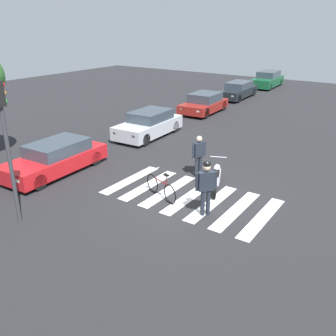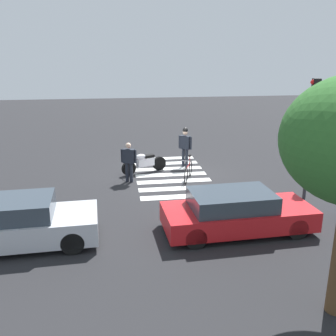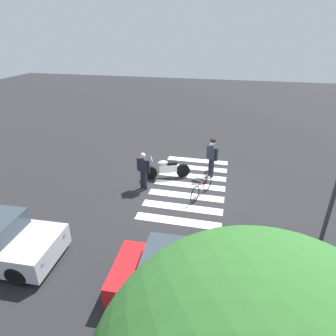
{
  "view_description": "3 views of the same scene",
  "coord_description": "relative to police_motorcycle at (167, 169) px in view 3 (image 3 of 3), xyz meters",
  "views": [
    {
      "loc": [
        -10.21,
        -6.05,
        5.83
      ],
      "look_at": [
        0.31,
        1.13,
        0.75
      ],
      "focal_mm": 39.59,
      "sensor_mm": 36.0,
      "label": 1
    },
    {
      "loc": [
        2.43,
        15.76,
        5.16
      ],
      "look_at": [
        0.33,
        1.39,
        0.74
      ],
      "focal_mm": 40.59,
      "sensor_mm": 36.0,
      "label": 2
    },
    {
      "loc": [
        -1.53,
        11.01,
        6.23
      ],
      "look_at": [
        0.8,
        0.73,
        1.1
      ],
      "focal_mm": 30.72,
      "sensor_mm": 36.0,
      "label": 3
    }
  ],
  "objects": [
    {
      "name": "police_motorcycle",
      "position": [
        0.0,
        0.0,
        0.0
      ],
      "size": [
        2.05,
        1.03,
        1.03
      ],
      "color": "black",
      "rests_on": "ground_plane"
    },
    {
      "name": "crosswalk_stripes",
      "position": [
        -1.13,
        0.46,
        -0.45
      ],
      "size": [
        3.13,
        5.85,
        0.01
      ],
      "color": "silver",
      "rests_on": "ground_plane"
    },
    {
      "name": "ground_plane",
      "position": [
        -1.13,
        0.46,
        -0.46
      ],
      "size": [
        60.0,
        60.0,
        0.0
      ],
      "primitive_type": "plane",
      "color": "#232326"
    },
    {
      "name": "officer_on_foot",
      "position": [
        -1.96,
        -0.63,
        0.65
      ],
      "size": [
        0.54,
        0.51,
        1.88
      ],
      "color": "#1E232D",
      "rests_on": "ground_plane"
    },
    {
      "name": "leaning_bicycle",
      "position": [
        -1.75,
        1.25,
        -0.07
      ],
      "size": [
        0.72,
        1.7,
        1.01
      ],
      "color": "black",
      "rests_on": "ground_plane"
    },
    {
      "name": "car_red_convertible",
      "position": [
        -2.21,
        6.21,
        0.15
      ],
      "size": [
        4.52,
        1.98,
        1.26
      ],
      "color": "black",
      "rests_on": "ground_plane"
    },
    {
      "name": "officer_by_motorcycle",
      "position": [
        0.74,
        1.18,
        0.49
      ],
      "size": [
        0.63,
        0.36,
        1.67
      ],
      "color": "#1E232D",
      "rests_on": "ground_plane"
    }
  ]
}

